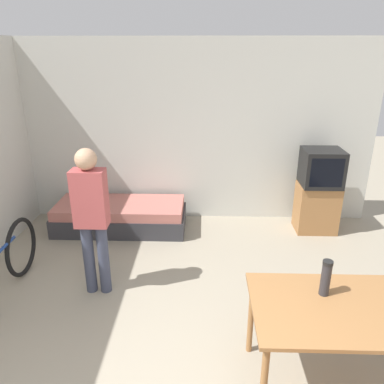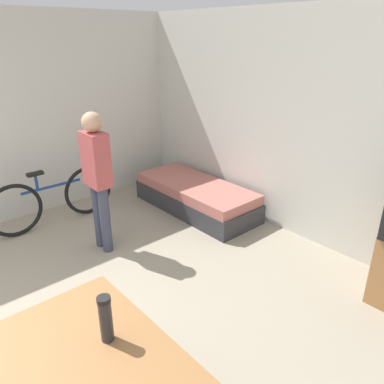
% 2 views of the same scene
% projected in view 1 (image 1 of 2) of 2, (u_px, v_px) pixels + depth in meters
% --- Properties ---
extents(wall_back, '(5.71, 0.06, 2.70)m').
position_uv_depth(wall_back, '(183.00, 133.00, 5.61)').
color(wall_back, silver).
rests_on(wall_back, ground_plane).
extents(daybed, '(1.91, 0.80, 0.41)m').
position_uv_depth(daybed, '(121.00, 216.00, 5.57)').
color(daybed, '#333338').
rests_on(daybed, ground_plane).
extents(tv, '(0.57, 0.49, 1.23)m').
position_uv_depth(tv, '(319.00, 190.00, 5.38)').
color(tv, '#9E6B3D').
rests_on(tv, ground_plane).
extents(dining_table, '(1.44, 0.85, 0.78)m').
position_uv_depth(dining_table, '(349.00, 316.00, 2.76)').
color(dining_table, '#9E6B3D').
rests_on(dining_table, ground_plane).
extents(person_standing, '(0.34, 0.22, 1.64)m').
position_uv_depth(person_standing, '(91.00, 213.00, 3.86)').
color(person_standing, '#3D4256').
rests_on(person_standing, ground_plane).
extents(thermos_flask, '(0.08, 0.08, 0.29)m').
position_uv_depth(thermos_flask, '(326.00, 276.00, 2.82)').
color(thermos_flask, '#2D2D33').
rests_on(thermos_flask, dining_table).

